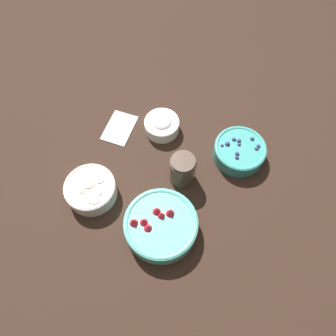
{
  "coord_description": "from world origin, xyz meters",
  "views": [
    {
      "loc": [
        -0.47,
        -0.15,
        0.94
      ],
      "look_at": [
        -0.02,
        -0.01,
        0.05
      ],
      "focal_mm": 35.0,
      "sensor_mm": 36.0,
      "label": 1
    }
  ],
  "objects_px": {
    "bowl_bananas": "(91,189)",
    "bowl_cream": "(162,125)",
    "bowl_strawberries": "(161,225)",
    "jar_chocolate": "(182,170)",
    "bowl_blueberries": "(240,151)"
  },
  "relations": [
    {
      "from": "bowl_strawberries",
      "to": "bowl_cream",
      "type": "xyz_separation_m",
      "value": [
        0.34,
        0.11,
        -0.01
      ]
    },
    {
      "from": "bowl_blueberries",
      "to": "bowl_bananas",
      "type": "xyz_separation_m",
      "value": [
        -0.27,
        0.4,
        0.0
      ]
    },
    {
      "from": "bowl_cream",
      "to": "jar_chocolate",
      "type": "height_order",
      "value": "jar_chocolate"
    },
    {
      "from": "bowl_blueberries",
      "to": "jar_chocolate",
      "type": "distance_m",
      "value": 0.2
    },
    {
      "from": "bowl_cream",
      "to": "jar_chocolate",
      "type": "xyz_separation_m",
      "value": [
        -0.16,
        -0.12,
        0.02
      ]
    },
    {
      "from": "bowl_strawberries",
      "to": "bowl_bananas",
      "type": "xyz_separation_m",
      "value": [
        0.04,
        0.24,
        -0.0
      ]
    },
    {
      "from": "bowl_strawberries",
      "to": "bowl_bananas",
      "type": "relative_size",
      "value": 1.37
    },
    {
      "from": "bowl_bananas",
      "to": "jar_chocolate",
      "type": "xyz_separation_m",
      "value": [
        0.14,
        -0.25,
        0.02
      ]
    },
    {
      "from": "bowl_cream",
      "to": "bowl_bananas",
      "type": "bearing_deg",
      "value": 155.99
    },
    {
      "from": "bowl_bananas",
      "to": "bowl_cream",
      "type": "height_order",
      "value": "same"
    },
    {
      "from": "bowl_strawberries",
      "to": "bowl_bananas",
      "type": "bearing_deg",
      "value": 79.6
    },
    {
      "from": "bowl_strawberries",
      "to": "bowl_blueberries",
      "type": "bearing_deg",
      "value": -27.84
    },
    {
      "from": "bowl_blueberries",
      "to": "jar_chocolate",
      "type": "relative_size",
      "value": 1.52
    },
    {
      "from": "bowl_blueberries",
      "to": "bowl_cream",
      "type": "relative_size",
      "value": 1.4
    },
    {
      "from": "bowl_blueberries",
      "to": "bowl_bananas",
      "type": "height_order",
      "value": "bowl_blueberries"
    }
  ]
}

